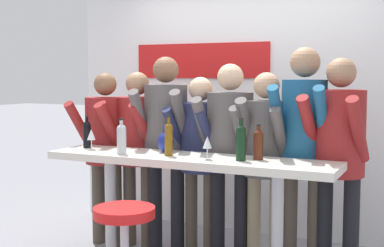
% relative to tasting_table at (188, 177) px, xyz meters
% --- Properties ---
extents(back_wall, '(3.93, 0.12, 2.58)m').
position_rel_tasting_table_xyz_m(back_wall, '(-0.01, 1.46, 0.49)').
color(back_wall, white).
rests_on(back_wall, ground_plane).
extents(tasting_table, '(2.33, 0.51, 0.98)m').
position_rel_tasting_table_xyz_m(tasting_table, '(0.00, 0.00, 0.00)').
color(tasting_table, silver).
rests_on(tasting_table, ground_plane).
extents(bar_stool, '(0.45, 0.45, 0.71)m').
position_rel_tasting_table_xyz_m(bar_stool, '(-0.16, -0.66, -0.34)').
color(bar_stool, '#B2B2B7').
rests_on(bar_stool, ground_plane).
extents(person_far_left, '(0.49, 0.57, 1.63)m').
position_rel_tasting_table_xyz_m(person_far_left, '(-1.07, 0.44, 0.19)').
color(person_far_left, '#473D33').
rests_on(person_far_left, ground_plane).
extents(person_left, '(0.47, 0.56, 1.64)m').
position_rel_tasting_table_xyz_m(person_left, '(-0.76, 0.51, 0.20)').
color(person_left, '#473D33').
rests_on(person_left, ground_plane).
extents(person_center_left, '(0.52, 0.62, 1.77)m').
position_rel_tasting_table_xyz_m(person_center_left, '(-0.45, 0.49, 0.28)').
color(person_center_left, black).
rests_on(person_center_left, ground_plane).
extents(person_center, '(0.44, 0.54, 1.59)m').
position_rel_tasting_table_xyz_m(person_center, '(-0.13, 0.51, 0.18)').
color(person_center, '#473D33').
rests_on(person_center, ground_plane).
extents(person_center_right, '(0.49, 0.57, 1.70)m').
position_rel_tasting_table_xyz_m(person_center_right, '(0.16, 0.48, 0.24)').
color(person_center_right, black).
rests_on(person_center_right, ground_plane).
extents(person_right, '(0.41, 0.51, 1.63)m').
position_rel_tasting_table_xyz_m(person_right, '(0.48, 0.46, 0.20)').
color(person_right, gray).
rests_on(person_right, ground_plane).
extents(person_far_right, '(0.44, 0.56, 1.83)m').
position_rel_tasting_table_xyz_m(person_far_right, '(0.79, 0.47, 0.33)').
color(person_far_right, '#473D33').
rests_on(person_far_right, ground_plane).
extents(person_rightmost, '(0.51, 0.60, 1.74)m').
position_rel_tasting_table_xyz_m(person_rightmost, '(1.07, 0.45, 0.26)').
color(person_rightmost, black).
rests_on(person_rightmost, ground_plane).
extents(wine_bottle_0, '(0.06, 0.06, 0.32)m').
position_rel_tasting_table_xyz_m(wine_bottle_0, '(-0.15, -0.04, 0.31)').
color(wine_bottle_0, brown).
rests_on(wine_bottle_0, tasting_table).
extents(wine_bottle_1, '(0.07, 0.07, 0.28)m').
position_rel_tasting_table_xyz_m(wine_bottle_1, '(-1.01, 0.08, 0.30)').
color(wine_bottle_1, black).
rests_on(wine_bottle_1, tasting_table).
extents(wine_bottle_2, '(0.07, 0.07, 0.27)m').
position_rel_tasting_table_xyz_m(wine_bottle_2, '(0.55, 0.07, 0.29)').
color(wine_bottle_2, '#4C1E0F').
rests_on(wine_bottle_2, tasting_table).
extents(wine_bottle_3, '(0.07, 0.07, 0.32)m').
position_rel_tasting_table_xyz_m(wine_bottle_3, '(0.45, -0.03, 0.31)').
color(wine_bottle_3, black).
rests_on(wine_bottle_3, tasting_table).
extents(wine_bottle_4, '(0.07, 0.07, 0.29)m').
position_rel_tasting_table_xyz_m(wine_bottle_4, '(-0.52, -0.13, 0.30)').
color(wine_bottle_4, '#B7BCC1').
rests_on(wine_bottle_4, tasting_table).
extents(wine_glass_0, '(0.07, 0.07, 0.18)m').
position_rel_tasting_table_xyz_m(wine_glass_0, '(0.21, -0.09, 0.29)').
color(wine_glass_0, silver).
rests_on(wine_glass_0, tasting_table).
extents(wine_glass_1, '(0.07, 0.07, 0.18)m').
position_rel_tasting_table_xyz_m(wine_glass_1, '(-0.89, -0.03, 0.29)').
color(wine_glass_1, silver).
rests_on(wine_glass_1, tasting_table).
extents(decorative_vase, '(0.13, 0.13, 0.22)m').
position_rel_tasting_table_xyz_m(decorative_vase, '(-0.25, 0.11, 0.26)').
color(decorative_vase, navy).
rests_on(decorative_vase, tasting_table).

